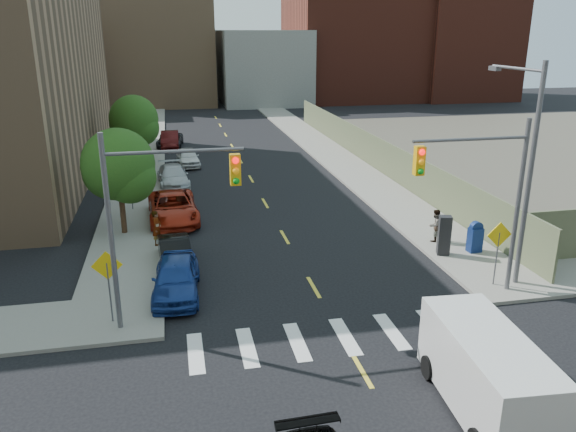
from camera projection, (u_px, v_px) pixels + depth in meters
name	position (u px, v px, depth m)	size (l,w,h in m)	color
ground	(385.00, 410.00, 15.59)	(160.00, 160.00, 0.00)	black
sidewalk_nw	(146.00, 142.00, 52.61)	(3.50, 73.00, 0.15)	gray
sidewalk_ne	(306.00, 136.00, 55.61)	(3.50, 73.00, 0.15)	gray
fence_north	(371.00, 150.00, 43.06)	(0.12, 44.00, 2.50)	#606043
gravel_lot	(563.00, 151.00, 48.87)	(36.00, 42.00, 0.06)	#595447
bg_bldg_west	(39.00, 62.00, 74.45)	(14.00, 18.00, 12.00)	#592319
bg_bldg_midwest	(161.00, 49.00, 78.94)	(14.00, 16.00, 15.00)	#8C6B4C
bg_bldg_center	(262.00, 67.00, 80.58)	(12.00, 16.00, 10.00)	gray
bg_bldg_east	(351.00, 44.00, 84.21)	(18.00, 18.00, 16.00)	#592319
bg_bldg_fareast	(456.00, 37.00, 85.13)	(14.00, 16.00, 18.00)	#592319
smokestack	(484.00, 2.00, 84.33)	(1.80, 1.80, 28.00)	#8C6B4C
signal_nw	(156.00, 205.00, 18.57)	(4.59, 0.30, 7.00)	#59595E
signal_ne	(484.00, 186.00, 20.89)	(4.59, 0.30, 7.00)	#59595E
streetlight_ne	(526.00, 160.00, 21.94)	(0.25, 3.70, 9.00)	#59595E
warn_sign_nw	(108.00, 274.00, 19.48)	(1.06, 0.06, 2.83)	#59595E
warn_sign_ne	(498.00, 242.00, 22.39)	(1.06, 0.06, 2.83)	#59595E
warn_sign_midwest	(130.00, 178.00, 32.02)	(1.06, 0.06, 2.83)	#59595E
tree_west_near	(119.00, 169.00, 27.84)	(3.66, 3.64, 5.52)	#332114
tree_west_far	(134.00, 123.00, 41.78)	(3.66, 3.64, 5.52)	#332114
parked_car_blue	(176.00, 278.00, 22.13)	(1.78, 4.42, 1.51)	navy
parked_car_black	(175.00, 253.00, 24.89)	(1.33, 3.82, 1.26)	black
parked_car_red	(173.00, 207.00, 30.77)	(2.58, 5.60, 1.56)	#A12310
parked_car_silver	(173.00, 176.00, 37.68)	(1.93, 4.74, 1.38)	#B2B6BB
parked_car_white	(188.00, 157.00, 43.43)	(1.60, 3.98, 1.36)	silver
parked_car_maroon	(170.00, 140.00, 50.09)	(1.53, 4.38, 1.44)	#410D0D
parked_car_grey	(170.00, 140.00, 50.35)	(2.11, 4.57, 1.27)	black
cargo_van	(484.00, 368.00, 15.40)	(2.39, 5.16, 2.30)	silver
mailbox	(475.00, 237.00, 26.13)	(0.64, 0.51, 1.49)	navy
payphone	(444.00, 235.00, 25.75)	(0.55, 0.45, 1.85)	black
pedestrian_west	(157.00, 228.00, 26.95)	(0.62, 0.41, 1.70)	gray
pedestrian_east	(435.00, 225.00, 27.40)	(0.79, 0.61, 1.62)	gray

